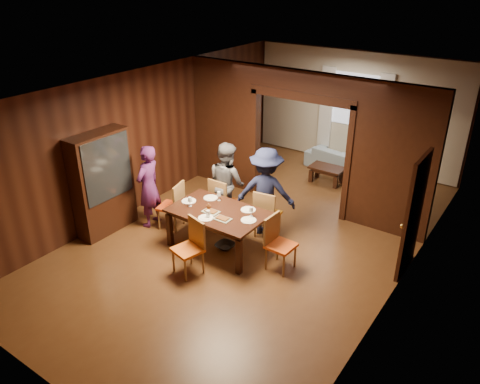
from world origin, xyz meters
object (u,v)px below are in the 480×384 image
Objects in this scene: person_grey at (227,183)px; dining_table at (218,229)px; chair_left at (171,205)px; hutch at (103,183)px; coffee_table at (326,175)px; person_navy at (266,192)px; chair_near at (188,248)px; chair_right at (281,244)px; person_purple at (149,186)px; chair_far_r at (268,213)px; sofa at (344,161)px; chair_far_l at (224,200)px.

person_grey reaches higher than dining_table.
chair_left is 0.48× the size of hutch.
chair_left reaches higher than coffee_table.
coffee_table is (-0.02, 2.79, -0.67)m from person_navy.
coffee_table is 4.05m from chair_left.
chair_right is at bearing 54.45° from chair_near.
chair_left is (-1.62, -0.91, -0.38)m from person_navy.
person_purple reaches higher than coffee_table.
chair_right is at bearing 85.47° from person_purple.
dining_table is 1.28m from chair_right.
chair_far_r is (0.10, -0.08, -0.38)m from person_navy.
sofa is 2.02× the size of chair_far_r.
person_purple is at bearing 15.96° from chair_far_r.
person_navy reaches higher than dining_table.
person_navy reaches higher than chair_near.
person_navy reaches higher than chair_left.
chair_far_r is (1.73, 0.83, 0.00)m from chair_left.
person_navy is 3.10m from hutch.
person_purple reaches higher than sofa.
coffee_table is at bearing -106.98° from chair_far_l.
person_navy is at bearing 46.98° from chair_right.
chair_far_r is at bearing 99.40° from sofa.
chair_far_l is 1.00× the size of chair_near.
chair_near is (0.57, -1.77, 0.00)m from chair_far_l.
dining_table is 1.78× the size of chair_near.
chair_left is 1.06m from chair_far_l.
chair_far_r is (-0.77, 0.82, 0.00)m from chair_right.
chair_left is 1.62m from chair_near.
person_navy is 1.79× the size of chair_far_l.
sofa is 3.74m from chair_far_r.
chair_right is at bearing 172.40° from person_grey.
chair_left and chair_right have the same top height.
hutch reaches higher than coffee_table.
hutch is (-2.25, 0.20, 0.52)m from chair_near.
chair_left is 2.50m from chair_right.
sofa is 2.02× the size of chair_right.
sofa is 4.87m from chair_left.
chair_far_r is 3.18m from hutch.
person_purple reaches higher than chair_left.
chair_right reaches higher than dining_table.
chair_far_l is at bearing 69.34° from chair_right.
coffee_table is at bearing 84.22° from dining_table.
chair_far_l and chair_near have the same top height.
chair_left is 1.92m from chair_far_r.
sofa is 2.45× the size of coffee_table.
chair_far_l is at bearing 121.66° from person_purple.
person_grey is 1.04m from chair_far_r.
dining_table is at bearing 135.25° from person_grey.
coffee_table is 5.24m from hutch.
dining_table is 1.78× the size of chair_right.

